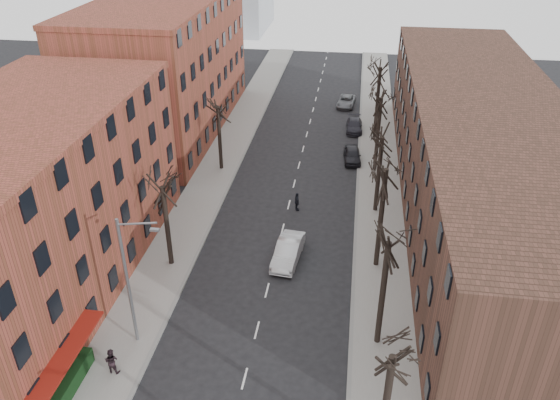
% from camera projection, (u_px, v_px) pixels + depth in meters
% --- Properties ---
extents(sidewalk_left, '(4.00, 90.00, 0.15)m').
position_uv_depth(sidewalk_left, '(220.00, 164.00, 55.59)').
color(sidewalk_left, gray).
rests_on(sidewalk_left, ground).
extents(sidewalk_right, '(4.00, 90.00, 0.15)m').
position_uv_depth(sidewalk_right, '(379.00, 174.00, 53.62)').
color(sidewalk_right, gray).
rests_on(sidewalk_right, ground).
extents(building_left_near, '(12.00, 26.00, 12.00)m').
position_uv_depth(building_left_near, '(28.00, 208.00, 36.47)').
color(building_left_near, brown).
rests_on(building_left_near, ground).
extents(building_left_far, '(12.00, 28.00, 14.00)m').
position_uv_depth(building_left_far, '(166.00, 68.00, 60.82)').
color(building_left_far, brown).
rests_on(building_left_far, ground).
extents(building_right, '(12.00, 50.00, 10.00)m').
position_uv_depth(building_right, '(481.00, 155.00, 45.88)').
color(building_right, '#4F2F24').
rests_on(building_right, ground).
extents(awning_left, '(1.20, 7.00, 0.15)m').
position_uv_depth(awning_left, '(75.00, 387.00, 30.96)').
color(awning_left, maroon).
rests_on(awning_left, ground).
extents(hedge, '(0.80, 6.00, 1.00)m').
position_uv_depth(hedge, '(63.00, 393.00, 29.79)').
color(hedge, black).
rests_on(hedge, sidewalk_left).
extents(tree_right_b, '(5.20, 5.20, 10.80)m').
position_uv_depth(tree_right_b, '(377.00, 342.00, 34.00)').
color(tree_right_b, black).
rests_on(tree_right_b, ground).
extents(tree_right_c, '(5.20, 5.20, 11.60)m').
position_uv_depth(tree_right_c, '(376.00, 266.00, 40.85)').
color(tree_right_c, black).
rests_on(tree_right_c, ground).
extents(tree_right_d, '(5.20, 5.20, 10.00)m').
position_uv_depth(tree_right_d, '(375.00, 211.00, 47.71)').
color(tree_right_d, black).
rests_on(tree_right_d, ground).
extents(tree_right_e, '(5.20, 5.20, 10.80)m').
position_uv_depth(tree_right_e, '(374.00, 170.00, 54.56)').
color(tree_right_e, black).
rests_on(tree_right_e, ground).
extents(tree_right_f, '(5.20, 5.20, 11.60)m').
position_uv_depth(tree_right_f, '(374.00, 138.00, 61.42)').
color(tree_right_f, black).
rests_on(tree_right_f, ground).
extents(tree_left_a, '(5.20, 5.20, 9.50)m').
position_uv_depth(tree_left_a, '(172.00, 264.00, 41.01)').
color(tree_left_a, black).
rests_on(tree_left_a, ground).
extents(tree_left_b, '(5.20, 5.20, 9.50)m').
position_uv_depth(tree_left_b, '(222.00, 169.00, 54.72)').
color(tree_left_b, black).
rests_on(tree_left_b, ground).
extents(streetlight, '(2.45, 0.22, 9.03)m').
position_uv_depth(streetlight, '(130.00, 278.00, 31.58)').
color(streetlight, slate).
rests_on(streetlight, ground).
extents(silver_sedan, '(2.19, 5.05, 1.62)m').
position_uv_depth(silver_sedan, '(288.00, 251.00, 41.07)').
color(silver_sedan, silver).
rests_on(silver_sedan, ground).
extents(parked_car_near, '(2.01, 4.24, 1.40)m').
position_uv_depth(parked_car_near, '(352.00, 155.00, 55.99)').
color(parked_car_near, black).
rests_on(parked_car_near, ground).
extents(parked_car_mid, '(1.93, 4.48, 1.29)m').
position_uv_depth(parked_car_mid, '(354.00, 125.00, 62.98)').
color(parked_car_mid, black).
rests_on(parked_car_mid, ground).
extents(parked_car_far, '(2.48, 4.68, 1.25)m').
position_uv_depth(parked_car_far, '(346.00, 101.00, 70.03)').
color(parked_car_far, slate).
rests_on(parked_car_far, ground).
extents(pedestrian_b, '(0.85, 0.67, 1.69)m').
position_uv_depth(pedestrian_b, '(111.00, 361.00, 31.37)').
color(pedestrian_b, black).
rests_on(pedestrian_b, sidewalk_left).
extents(pedestrian_crossing, '(0.77, 1.08, 1.70)m').
position_uv_depth(pedestrian_crossing, '(297.00, 202.00, 47.41)').
color(pedestrian_crossing, black).
rests_on(pedestrian_crossing, ground).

